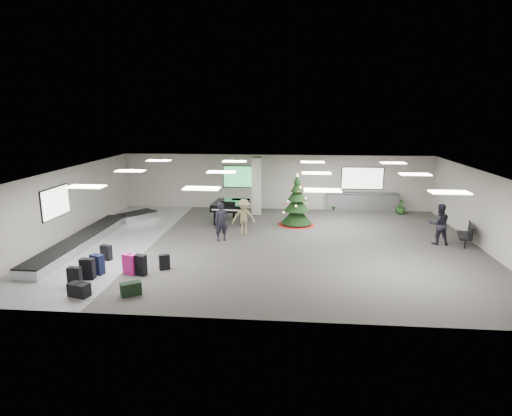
# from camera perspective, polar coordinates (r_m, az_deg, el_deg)

# --- Properties ---
(ground) EXTENTS (18.00, 18.00, 0.00)m
(ground) POSITION_cam_1_polar(r_m,az_deg,el_deg) (18.73, 1.62, -4.81)
(ground) COLOR #353330
(ground) RESTS_ON ground
(room_envelope) EXTENTS (18.02, 14.02, 3.21)m
(room_envelope) POSITION_cam_1_polar(r_m,az_deg,el_deg) (18.85, 0.63, 2.61)
(room_envelope) COLOR #A09D92
(room_envelope) RESTS_ON ground
(baggage_carousel) EXTENTS (2.28, 9.71, 0.43)m
(baggage_carousel) POSITION_cam_1_polar(r_m,az_deg,el_deg) (20.57, -20.79, -3.42)
(baggage_carousel) COLOR silver
(baggage_carousel) RESTS_ON ground
(service_counter) EXTENTS (4.05, 0.65, 1.08)m
(service_counter) POSITION_cam_1_polar(r_m,az_deg,el_deg) (25.31, 13.93, 0.73)
(service_counter) COLOR silver
(service_counter) RESTS_ON ground
(suitcase_0) EXTENTS (0.47, 0.26, 0.75)m
(suitcase_0) POSITION_cam_1_polar(r_m,az_deg,el_deg) (15.92, -21.55, -7.55)
(suitcase_0) COLOR black
(suitcase_0) RESTS_ON ground
(suitcase_1) EXTENTS (0.53, 0.41, 0.76)m
(suitcase_1) POSITION_cam_1_polar(r_m,az_deg,el_deg) (15.74, -15.24, -7.32)
(suitcase_1) COLOR black
(suitcase_1) RESTS_ON ground
(pink_suitcase) EXTENTS (0.53, 0.40, 0.76)m
(pink_suitcase) POSITION_cam_1_polar(r_m,az_deg,el_deg) (15.91, -16.48, -7.17)
(pink_suitcase) COLOR #DD1C85
(pink_suitcase) RESTS_ON ground
(suitcase_3) EXTENTS (0.43, 0.36, 0.58)m
(suitcase_3) POSITION_cam_1_polar(r_m,az_deg,el_deg) (16.06, -12.11, -7.06)
(suitcase_3) COLOR black
(suitcase_3) RESTS_ON ground
(navy_suitcase) EXTENTS (0.53, 0.43, 0.74)m
(navy_suitcase) POSITION_cam_1_polar(r_m,az_deg,el_deg) (16.26, -20.39, -7.06)
(navy_suitcase) COLOR black
(navy_suitcase) RESTS_ON ground
(suitcase_5) EXTENTS (0.43, 0.24, 0.66)m
(suitcase_5) POSITION_cam_1_polar(r_m,az_deg,el_deg) (15.51, -23.03, -8.40)
(suitcase_5) COLOR black
(suitcase_5) RESTS_ON ground
(green_duffel) EXTENTS (0.69, 0.60, 0.44)m
(green_duffel) POSITION_cam_1_polar(r_m,az_deg,el_deg) (14.21, -16.35, -10.29)
(green_duffel) COLOR black
(green_duffel) RESTS_ON ground
(suitcase_8) EXTENTS (0.45, 0.32, 0.62)m
(suitcase_8) POSITION_cam_1_polar(r_m,az_deg,el_deg) (17.65, -19.34, -5.63)
(suitcase_8) COLOR black
(suitcase_8) RESTS_ON ground
(black_duffel) EXTENTS (0.73, 0.53, 0.45)m
(black_duffel) POSITION_cam_1_polar(r_m,az_deg,el_deg) (14.64, -22.52, -10.05)
(black_duffel) COLOR black
(black_duffel) RESTS_ON ground
(christmas_tree) EXTENTS (1.87, 1.87, 2.67)m
(christmas_tree) POSITION_cam_1_polar(r_m,az_deg,el_deg) (21.74, 5.46, 0.11)
(christmas_tree) COLOR maroon
(christmas_tree) RESTS_ON ground
(grand_piano) EXTENTS (1.83, 2.29, 1.26)m
(grand_piano) POSITION_cam_1_polar(r_m,az_deg,el_deg) (22.13, -3.44, 0.33)
(grand_piano) COLOR black
(grand_piano) RESTS_ON ground
(bench) EXTENTS (0.87, 1.55, 0.93)m
(bench) POSITION_cam_1_polar(r_m,az_deg,el_deg) (20.59, 26.29, -3.01)
(bench) COLOR black
(bench) RESTS_ON ground
(traveler_a) EXTENTS (0.74, 0.61, 1.74)m
(traveler_a) POSITION_cam_1_polar(r_m,az_deg,el_deg) (19.05, -4.63, -1.82)
(traveler_a) COLOR black
(traveler_a) RESTS_ON ground
(traveler_b) EXTENTS (1.16, 0.77, 1.68)m
(traveler_b) POSITION_cam_1_polar(r_m,az_deg,el_deg) (19.96, -1.65, -1.20)
(traveler_b) COLOR #93885B
(traveler_b) RESTS_ON ground
(traveler_bench) EXTENTS (0.88, 0.69, 1.79)m
(traveler_bench) POSITION_cam_1_polar(r_m,az_deg,el_deg) (20.08, 23.24, -2.00)
(traveler_bench) COLOR black
(traveler_bench) RESTS_ON ground
(potted_plant_left) EXTENTS (0.56, 0.55, 0.79)m
(potted_plant_left) POSITION_cam_1_polar(r_m,az_deg,el_deg) (25.00, 10.37, 0.40)
(potted_plant_left) COLOR #133912
(potted_plant_left) RESTS_ON ground
(potted_plant_right) EXTENTS (0.63, 0.63, 0.90)m
(potted_plant_right) POSITION_cam_1_polar(r_m,az_deg,el_deg) (25.33, 18.79, 0.21)
(potted_plant_right) COLOR #133912
(potted_plant_right) RESTS_ON ground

